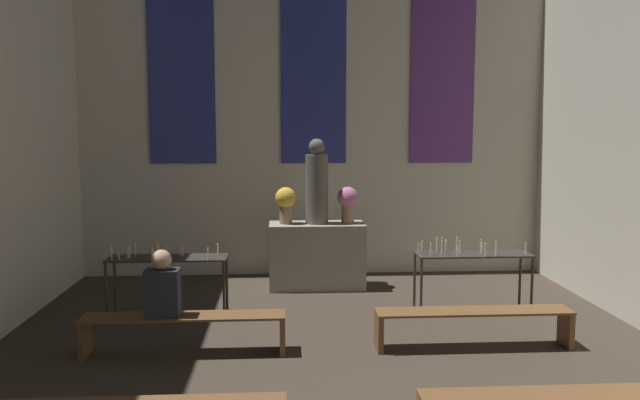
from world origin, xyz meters
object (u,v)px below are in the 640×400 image
(candle_rack_right, at_px, (472,259))
(person_seated, at_px, (162,287))
(statue, at_px, (317,185))
(flower_vase_left, at_px, (286,202))
(pew_back_left, at_px, (184,325))
(flower_vase_right, at_px, (348,201))
(altar, at_px, (317,255))
(pew_back_right, at_px, (473,319))
(candle_rack_left, at_px, (167,263))

(candle_rack_right, distance_m, person_seated, 4.07)
(statue, relative_size, flower_vase_left, 2.31)
(pew_back_left, height_order, person_seated, person_seated)
(flower_vase_right, bearing_deg, altar, 180.00)
(candle_rack_right, bearing_deg, flower_vase_right, 138.73)
(candle_rack_right, bearing_deg, altar, 146.14)
(candle_rack_right, relative_size, pew_back_left, 0.70)
(pew_back_right, xyz_separation_m, person_seated, (-3.40, 0.00, 0.43))
(person_seated, bearing_deg, candle_rack_right, 20.55)
(flower_vase_left, bearing_deg, candle_rack_left, -139.12)
(pew_back_right, bearing_deg, pew_back_left, 180.00)
(flower_vase_left, bearing_deg, candle_rack_right, -28.50)
(flower_vase_left, height_order, candle_rack_left, flower_vase_left)
(person_seated, bearing_deg, statue, 56.82)
(flower_vase_right, distance_m, person_seated, 3.63)
(flower_vase_left, distance_m, pew_back_left, 3.15)
(flower_vase_right, height_order, candle_rack_right, flower_vase_right)
(pew_back_left, bearing_deg, candle_rack_left, 106.86)
(altar, distance_m, flower_vase_right, 0.95)
(flower_vase_left, xyz_separation_m, flower_vase_right, (0.94, 0.00, 0.00))
(flower_vase_right, height_order, person_seated, flower_vase_right)
(candle_rack_left, bearing_deg, altar, 33.59)
(pew_back_left, xyz_separation_m, pew_back_right, (3.18, 0.00, 0.00))
(altar, height_order, flower_vase_right, flower_vase_right)
(candle_rack_left, height_order, pew_back_right, candle_rack_left)
(flower_vase_right, bearing_deg, pew_back_left, -126.63)
(altar, distance_m, person_seated, 3.32)
(flower_vase_left, relative_size, pew_back_left, 0.26)
(statue, distance_m, flower_vase_left, 0.53)
(altar, bearing_deg, candle_rack_right, -33.86)
(flower_vase_left, height_order, pew_back_right, flower_vase_left)
(altar, height_order, pew_back_left, altar)
(statue, distance_m, person_seated, 3.41)
(candle_rack_right, bearing_deg, person_seated, -159.45)
(pew_back_left, bearing_deg, altar, 60.17)
(candle_rack_left, distance_m, person_seated, 1.44)
(altar, distance_m, pew_back_left, 3.20)
(statue, xyz_separation_m, candle_rack_right, (2.00, -1.34, -0.89))
(statue, bearing_deg, flower_vase_right, 0.00)
(altar, height_order, statue, statue)
(candle_rack_left, height_order, candle_rack_right, same)
(altar, xyz_separation_m, candle_rack_left, (-2.02, -1.34, 0.19))
(flower_vase_right, distance_m, candle_rack_left, 2.90)
(flower_vase_left, height_order, flower_vase_right, same)
(pew_back_right, bearing_deg, candle_rack_left, 158.42)
(candle_rack_right, height_order, pew_back_right, candle_rack_right)
(flower_vase_right, height_order, candle_rack_left, flower_vase_right)
(altar, distance_m, candle_rack_left, 2.43)
(altar, relative_size, flower_vase_right, 2.61)
(candle_rack_right, distance_m, pew_back_right, 1.53)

